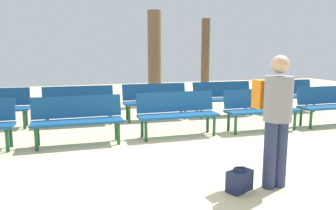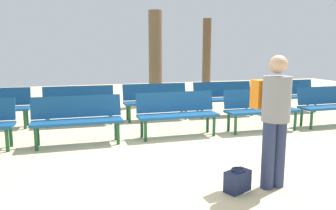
# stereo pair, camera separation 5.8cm
# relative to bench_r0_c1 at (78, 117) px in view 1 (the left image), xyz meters

# --- Properties ---
(ground_plane) EXTENTS (24.00, 24.00, 0.00)m
(ground_plane) POSITION_rel_bench_r0_c1_xyz_m (1.88, -1.58, -0.50)
(ground_plane) COLOR beige
(bench_r0_c1) EXTENTS (1.61, 0.50, 0.87)m
(bench_r0_c1) POSITION_rel_bench_r0_c1_xyz_m (0.00, 0.00, 0.00)
(bench_r0_c1) COLOR navy
(bench_r0_c1) RESTS_ON ground_plane
(bench_r0_c2) EXTENTS (1.60, 0.49, 0.87)m
(bench_r0_c2) POSITION_rel_bench_r0_c1_xyz_m (1.92, 0.03, 0.00)
(bench_r0_c2) COLOR navy
(bench_r0_c2) RESTS_ON ground_plane
(bench_r0_c3) EXTENTS (1.61, 0.51, 0.87)m
(bench_r0_c3) POSITION_rel_bench_r0_c1_xyz_m (3.77, -0.03, 0.00)
(bench_r0_c3) COLOR navy
(bench_r0_c3) RESTS_ON ground_plane
(bench_r0_c4) EXTENTS (1.60, 0.49, 0.87)m
(bench_r0_c4) POSITION_rel_bench_r0_c1_xyz_m (5.58, -0.04, 0.00)
(bench_r0_c4) COLOR navy
(bench_r0_c4) RESTS_ON ground_plane
(bench_r1_c1) EXTENTS (1.62, 0.53, 0.87)m
(bench_r1_c1) POSITION_rel_bench_r0_c1_xyz_m (0.08, 1.70, 0.00)
(bench_r1_c1) COLOR navy
(bench_r1_c1) RESTS_ON ground_plane
(bench_r1_c2) EXTENTS (1.61, 0.51, 0.87)m
(bench_r1_c2) POSITION_rel_bench_r0_c1_xyz_m (1.92, 1.72, 0.00)
(bench_r1_c2) COLOR navy
(bench_r1_c2) RESTS_ON ground_plane
(bench_r1_c3) EXTENTS (1.62, 0.54, 0.87)m
(bench_r1_c3) POSITION_rel_bench_r0_c1_xyz_m (3.75, 1.68, 0.00)
(bench_r1_c3) COLOR navy
(bench_r1_c3) RESTS_ON ground_plane
(bench_r1_c4) EXTENTS (1.61, 0.53, 0.87)m
(bench_r1_c4) POSITION_rel_bench_r0_c1_xyz_m (5.68, 1.61, 0.00)
(bench_r1_c4) COLOR navy
(bench_r1_c4) RESTS_ON ground_plane
(tree_0) EXTENTS (0.30, 0.30, 2.80)m
(tree_0) POSITION_rel_bench_r0_c1_xyz_m (4.71, 5.11, 0.90)
(tree_0) COLOR brown
(tree_0) RESTS_ON ground_plane
(tree_1) EXTENTS (0.41, 0.41, 2.88)m
(tree_1) POSITION_rel_bench_r0_c1_xyz_m (2.48, 3.89, 0.94)
(tree_1) COLOR brown
(tree_1) RESTS_ON ground_plane
(visitor_with_backpack) EXTENTS (0.36, 0.54, 1.65)m
(visitor_with_backpack) POSITION_rel_bench_r0_c1_xyz_m (2.28, -2.68, 0.43)
(visitor_with_backpack) COLOR navy
(visitor_with_backpack) RESTS_ON ground_plane
(handbag) EXTENTS (0.36, 0.29, 0.29)m
(handbag) POSITION_rel_bench_r0_c1_xyz_m (1.80, -2.70, -0.37)
(handbag) COLOR #192347
(handbag) RESTS_ON ground_plane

